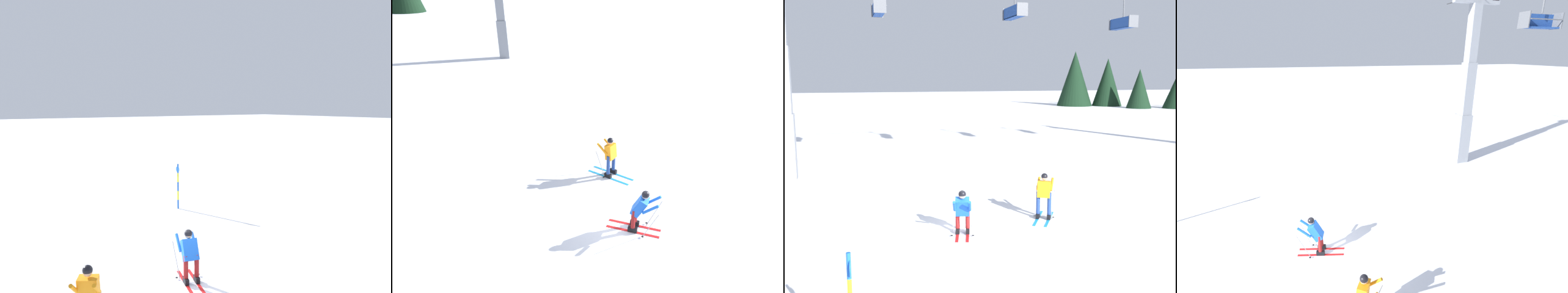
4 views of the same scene
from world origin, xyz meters
The scene contains 4 objects.
ground_plane centered at (0.00, 0.00, 0.00)m, with size 260.00×260.00×0.00m, color white.
skier_carving_main centered at (-0.34, -0.38, 0.81)m, with size 0.94×1.66×1.54m.
lift_tower_near centered at (-6.29, 9.50, 4.09)m, with size 0.77×2.94×9.81m.
chairlift_seat_nearest centered at (-1.97, 9.50, 7.99)m, with size 0.61×1.78×2.06m.
Camera 4 is at (7.83, -0.89, 6.74)m, focal length 25.05 mm.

